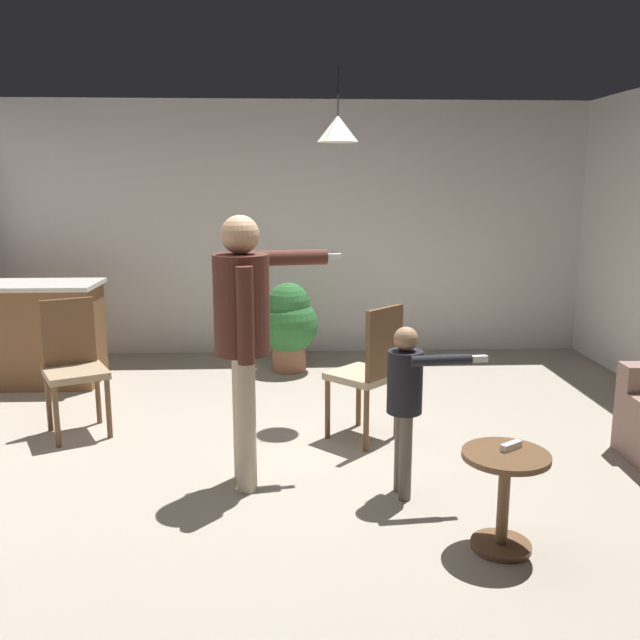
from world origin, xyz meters
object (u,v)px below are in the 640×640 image
at_px(person_adult, 244,322).
at_px(spare_remote_on_table, 511,446).
at_px(kitchen_counter, 32,333).
at_px(dining_chair_near_wall, 73,361).
at_px(dining_chair_by_counter, 371,368).
at_px(person_child, 406,392).
at_px(potted_plant_corner, 289,323).
at_px(side_table_by_couch, 504,489).

height_order(person_adult, spare_remote_on_table, person_adult).
xyz_separation_m(kitchen_counter, dining_chair_near_wall, (0.78, -1.30, 0.07)).
height_order(dining_chair_by_counter, dining_chair_near_wall, same).
xyz_separation_m(person_adult, person_child, (0.95, -0.20, -0.39)).
bearing_deg(spare_remote_on_table, kitchen_counter, 138.76).
distance_m(dining_chair_by_counter, potted_plant_corner, 1.99).
xyz_separation_m(side_table_by_couch, dining_chair_by_counter, (-0.49, 1.52, 0.22)).
distance_m(dining_chair_by_counter, spare_remote_on_table, 1.57).
distance_m(side_table_by_couch, potted_plant_corner, 3.59).
relative_size(side_table_by_couch, person_child, 0.50).
distance_m(person_child, spare_remote_on_table, 0.73).
bearing_deg(person_child, side_table_by_couch, 27.61).
height_order(person_child, dining_chair_near_wall, person_child).
xyz_separation_m(kitchen_counter, side_table_by_couch, (3.45, -3.10, -0.15)).
relative_size(side_table_by_couch, potted_plant_corner, 0.59).
distance_m(person_adult, person_child, 1.04).
distance_m(person_child, dining_chair_by_counter, 0.91).
height_order(dining_chair_near_wall, spare_remote_on_table, dining_chair_near_wall).
bearing_deg(dining_chair_near_wall, kitchen_counter, -86.01).
distance_m(person_adult, dining_chair_near_wall, 1.73).
xyz_separation_m(side_table_by_couch, potted_plant_corner, (-1.07, 3.42, 0.16)).
relative_size(dining_chair_by_counter, spare_remote_on_table, 7.69).
xyz_separation_m(side_table_by_couch, dining_chair_near_wall, (-2.68, 1.81, 0.22)).
bearing_deg(dining_chair_by_counter, side_table_by_couch, -117.07).
relative_size(kitchen_counter, potted_plant_corner, 1.42).
bearing_deg(person_adult, dining_chair_by_counter, 119.44).
xyz_separation_m(dining_chair_near_wall, potted_plant_corner, (1.60, 1.62, -0.06)).
distance_m(potted_plant_corner, spare_remote_on_table, 3.56).
bearing_deg(person_adult, dining_chair_near_wall, -136.12).
xyz_separation_m(side_table_by_couch, spare_remote_on_table, (0.04, 0.04, 0.21)).
height_order(person_adult, dining_chair_by_counter, person_adult).
height_order(person_adult, person_child, person_adult).
height_order(kitchen_counter, spare_remote_on_table, kitchen_counter).
bearing_deg(potted_plant_corner, person_child, -76.43).
relative_size(kitchen_counter, person_child, 1.22).
bearing_deg(kitchen_counter, dining_chair_near_wall, -59.15).
distance_m(dining_chair_near_wall, potted_plant_corner, 2.28).
bearing_deg(spare_remote_on_table, person_child, 126.92).
xyz_separation_m(kitchen_counter, spare_remote_on_table, (3.49, -3.06, 0.06)).
bearing_deg(spare_remote_on_table, side_table_by_couch, -131.61).
relative_size(person_child, dining_chair_by_counter, 1.04).
distance_m(dining_chair_by_counter, dining_chair_near_wall, 2.20).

